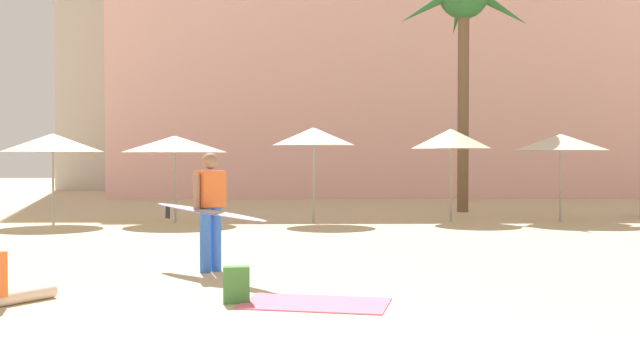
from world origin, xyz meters
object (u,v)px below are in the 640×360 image
Objects in this scene: beach_towel at (315,303)px; person_mid_right at (210,208)px; palm_tree_far_left at (464,12)px; cafe_umbrella_1 at (314,136)px; cafe_umbrella_6 at (451,139)px; backpack at (236,285)px; person_mid_left at (1,277)px; cafe_umbrella_2 at (561,142)px; cafe_umbrella_0 at (53,143)px; cafe_umbrella_4 at (175,144)px.

beach_towel is 2.95m from person_mid_right.
palm_tree_far_left is 16.61m from beach_towel.
cafe_umbrella_1 is 3.63m from cafe_umbrella_6.
backpack is 0.45× the size of person_mid_left.
cafe_umbrella_1 reaches higher than cafe_umbrella_6.
cafe_umbrella_1 is 1.01× the size of cafe_umbrella_2.
cafe_umbrella_0 reaches higher than backpack.
cafe_umbrella_2 is at bearing 90.61° from person_mid_right.
person_mid_left is (-10.21, -10.93, -1.77)m from cafe_umbrella_2.
beach_towel is 0.77× the size of person_mid_right.
cafe_umbrella_4 is at bearing 34.94° from person_mid_left.
cafe_umbrella_6 reaches higher than cafe_umbrella_4.
palm_tree_far_left reaches higher than beach_towel.
cafe_umbrella_6 reaches higher than person_mid_left.
person_mid_left is (-3.54, 0.05, 0.30)m from beach_towel.
person_mid_right reaches higher than person_mid_left.
cafe_umbrella_6 is (-2.87, 0.09, 0.09)m from cafe_umbrella_2.
cafe_umbrella_1 is 11.47m from person_mid_left.
palm_tree_far_left is at bearing 20.06° from cafe_umbrella_0.
cafe_umbrella_0 is 1.01× the size of cafe_umbrella_1.
cafe_umbrella_2 is 13.39m from backpack.
cafe_umbrella_1 is 6.49m from cafe_umbrella_2.
person_mid_right is (-6.38, -12.24, -5.25)m from palm_tree_far_left.
palm_tree_far_left is 3.09× the size of cafe_umbrella_6.
person_mid_left is at bearing -87.56° from person_mid_right.
cafe_umbrella_4 reaches higher than backpack.
cafe_umbrella_6 is (3.61, 0.34, -0.05)m from cafe_umbrella_1.
person_mid_right is (-5.27, -8.69, -1.24)m from cafe_umbrella_6.
cafe_umbrella_0 is 12.45m from beach_towel.
cafe_umbrella_1 reaches higher than beach_towel.
cafe_umbrella_2 is 11.90m from person_mid_right.
cafe_umbrella_0 is 9.55m from person_mid_right.
cafe_umbrella_0 is at bearing 121.26° from beach_towel.
cafe_umbrella_6 is 10.24m from person_mid_right.
cafe_umbrella_6 reaches higher than cafe_umbrella_0.
backpack is at bearing -77.06° from cafe_umbrella_4.
cafe_umbrella_6 is (10.17, 0.57, 0.12)m from cafe_umbrella_0.
person_mid_right is at bearing -5.90° from person_mid_left.
cafe_umbrella_0 is 5.91× the size of backpack.
cafe_umbrella_1 is at bearing 16.47° from person_mid_left.
palm_tree_far_left is 14.77m from person_mid_right.
backpack is at bearing -95.83° from cafe_umbrella_1.
cafe_umbrella_2 is 0.99× the size of cafe_umbrella_6.
cafe_umbrella_4 is 1.65× the size of beach_towel.
cafe_umbrella_1 reaches higher than cafe_umbrella_4.
beach_towel is at bearing -90.98° from cafe_umbrella_1.
cafe_umbrella_1 reaches higher than person_mid_left.
cafe_umbrella_0 is 13.05m from cafe_umbrella_2.
beach_towel is 3.56m from person_mid_left.
cafe_umbrella_2 reaches higher than cafe_umbrella_4.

